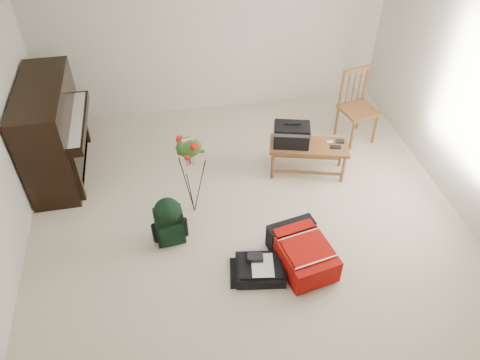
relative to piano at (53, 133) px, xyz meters
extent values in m
cube|color=beige|center=(2.19, -1.60, -0.60)|extent=(5.00, 5.50, 0.01)
cube|color=white|center=(2.19, -1.60, 1.90)|extent=(5.00, 5.50, 0.01)
cube|color=silver|center=(2.19, 1.15, 0.65)|extent=(5.00, 0.04, 2.50)
cube|color=black|center=(-0.01, 0.00, 0.03)|extent=(0.55, 1.50, 1.25)
cube|color=black|center=(0.29, 0.00, 0.13)|extent=(0.28, 1.30, 0.10)
cube|color=white|center=(0.29, 0.00, 0.18)|extent=(0.22, 1.20, 0.02)
cube|color=black|center=(0.04, 0.00, -0.55)|extent=(0.45, 1.30, 0.10)
cube|color=brown|center=(3.13, -0.63, -0.17)|extent=(1.06, 0.64, 0.04)
cylinder|color=brown|center=(2.68, -0.79, -0.40)|extent=(0.04, 0.04, 0.40)
cylinder|color=brown|center=(2.68, -0.47, -0.40)|extent=(0.04, 0.04, 0.40)
cylinder|color=brown|center=(3.57, -0.79, -0.40)|extent=(0.04, 0.04, 0.40)
cylinder|color=brown|center=(3.57, -0.47, -0.40)|extent=(0.04, 0.04, 0.40)
cube|color=brown|center=(4.01, -0.05, -0.12)|extent=(0.54, 0.54, 0.04)
cylinder|color=brown|center=(3.81, -0.24, -0.37)|extent=(0.04, 0.04, 0.46)
cylinder|color=brown|center=(3.81, 0.14, -0.37)|extent=(0.04, 0.04, 0.46)
cylinder|color=brown|center=(4.20, -0.24, -0.37)|extent=(0.04, 0.04, 0.46)
cylinder|color=brown|center=(4.20, 0.14, -0.37)|extent=(0.04, 0.04, 0.46)
cube|color=brown|center=(4.01, 0.14, 0.40)|extent=(0.40, 0.13, 0.06)
cylinder|color=brown|center=(3.81, 0.14, 0.14)|extent=(0.04, 0.04, 0.55)
cylinder|color=brown|center=(4.20, 0.14, 0.14)|extent=(0.04, 0.04, 0.55)
cube|color=#AE1007|center=(2.64, -2.08, -0.43)|extent=(0.63, 0.83, 0.29)
cube|color=black|center=(2.64, -1.79, -0.43)|extent=(0.55, 0.27, 0.31)
cube|color=#AE1007|center=(2.64, -2.13, -0.28)|extent=(0.52, 0.50, 0.02)
cube|color=silver|center=(2.64, -2.34, -0.27)|extent=(0.47, 0.10, 0.01)
cube|color=black|center=(2.17, -2.13, -0.54)|extent=(0.57, 0.48, 0.12)
cube|color=black|center=(2.17, -2.13, -0.46)|extent=(0.50, 0.41, 0.03)
cube|color=white|center=(2.19, -2.15, -0.44)|extent=(0.27, 0.34, 0.01)
cube|color=black|center=(2.12, -2.07, -0.41)|extent=(0.18, 0.13, 0.05)
cube|color=black|center=(1.28, -1.48, -0.37)|extent=(0.32, 0.21, 0.46)
cube|color=black|center=(1.28, -1.59, -0.39)|extent=(0.25, 0.07, 0.27)
sphere|color=black|center=(1.28, -1.48, -0.14)|extent=(0.30, 0.30, 0.30)
cube|color=black|center=(1.21, -1.38, -0.37)|extent=(0.04, 0.03, 0.41)
cube|color=black|center=(1.36, -1.38, -0.37)|extent=(0.04, 0.03, 0.41)
cylinder|color=black|center=(1.60, -1.07, 0.28)|extent=(0.01, 0.01, 0.29)
ellipsoid|color=#28591B|center=(1.60, -1.07, 0.36)|extent=(0.27, 0.19, 0.25)
cube|color=red|center=(1.60, -1.09, 0.45)|extent=(0.14, 0.06, 0.08)
camera|label=1|loc=(1.39, -5.05, 3.44)|focal=35.00mm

